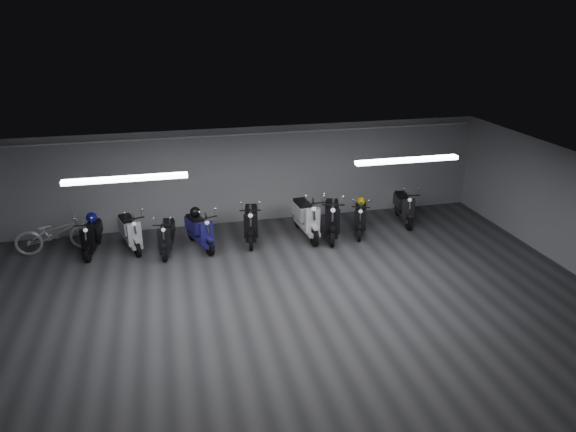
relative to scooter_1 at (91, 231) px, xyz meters
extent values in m
cube|color=#333336|center=(4.21, -3.74, -0.61)|extent=(14.00, 10.00, 0.01)
cube|color=gray|center=(4.21, -3.74, 2.20)|extent=(14.00, 10.00, 0.01)
cube|color=gray|center=(4.21, 1.27, 0.80)|extent=(14.00, 0.01, 2.80)
cube|color=gray|center=(4.21, -8.74, 0.80)|extent=(14.00, 0.01, 2.80)
cube|color=white|center=(1.21, -2.74, 2.14)|extent=(2.40, 0.18, 0.08)
cube|color=white|center=(7.21, -2.74, 2.14)|extent=(2.40, 0.18, 0.08)
cylinder|color=white|center=(4.21, 1.18, 2.02)|extent=(13.60, 0.05, 0.05)
imported|color=silver|center=(-0.91, 0.31, 0.03)|extent=(2.01, 0.92, 1.25)
sphere|color=#C1A30B|center=(7.20, -0.16, 0.27)|extent=(0.24, 0.24, 0.24)
sphere|color=black|center=(2.63, -0.09, 0.32)|extent=(0.28, 0.28, 0.28)
sphere|color=#0B0A77|center=(0.03, 0.22, 0.28)|extent=(0.28, 0.28, 0.28)
camera|label=1|loc=(2.02, -13.18, 5.26)|focal=33.07mm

